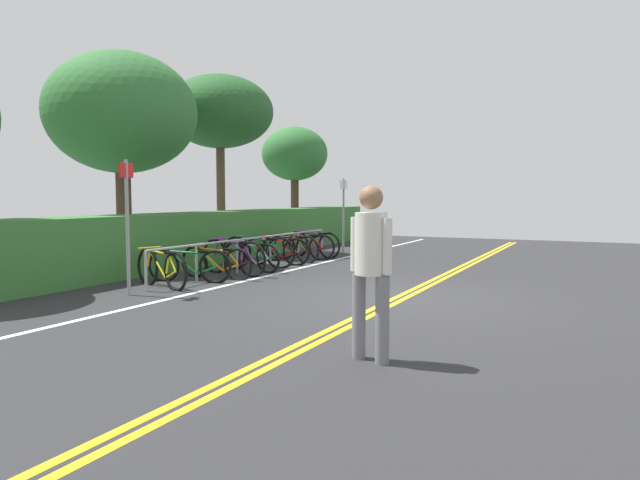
% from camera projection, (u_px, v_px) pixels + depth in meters
% --- Properties ---
extents(ground_plane, '(28.23, 11.50, 0.05)m').
position_uv_depth(ground_plane, '(400.00, 300.00, 9.45)').
color(ground_plane, '#2B2B2D').
extents(centre_line_yellow_inner, '(25.41, 0.10, 0.00)m').
position_uv_depth(centre_line_yellow_inner, '(405.00, 298.00, 9.42)').
color(centre_line_yellow_inner, gold).
rests_on(centre_line_yellow_inner, ground_plane).
extents(centre_line_yellow_outer, '(25.41, 0.10, 0.00)m').
position_uv_depth(centre_line_yellow_outer, '(396.00, 298.00, 9.49)').
color(centre_line_yellow_outer, gold).
rests_on(centre_line_yellow_outer, ground_plane).
extents(bike_lane_stripe_white, '(25.41, 0.12, 0.00)m').
position_uv_depth(bike_lane_stripe_white, '(231.00, 284.00, 10.92)').
color(bike_lane_stripe_white, white).
rests_on(bike_lane_stripe_white, ground_plane).
extents(bike_rack, '(7.00, 0.05, 0.73)m').
position_uv_depth(bike_rack, '(254.00, 245.00, 13.18)').
color(bike_rack, '#9EA0A5').
rests_on(bike_rack, ground_plane).
extents(bicycle_0, '(0.64, 1.63, 0.75)m').
position_uv_depth(bicycle_0, '(161.00, 268.00, 10.54)').
color(bicycle_0, black).
rests_on(bicycle_0, ground_plane).
extents(bicycle_1, '(0.57, 1.69, 0.69)m').
position_uv_depth(bicycle_1, '(189.00, 266.00, 11.19)').
color(bicycle_1, black).
rests_on(bicycle_1, ground_plane).
extents(bicycle_2, '(0.46, 1.75, 0.69)m').
position_uv_depth(bicycle_2, '(216.00, 263.00, 11.69)').
color(bicycle_2, black).
rests_on(bicycle_2, ground_plane).
extents(bicycle_3, '(0.51, 1.85, 0.79)m').
position_uv_depth(bicycle_3, '(233.00, 257.00, 12.25)').
color(bicycle_3, black).
rests_on(bicycle_3, ground_plane).
extents(bicycle_4, '(0.46, 1.66, 0.69)m').
position_uv_depth(bicycle_4, '(251.00, 257.00, 12.85)').
color(bicycle_4, black).
rests_on(bicycle_4, ground_plane).
extents(bicycle_5, '(0.47, 1.83, 0.76)m').
position_uv_depth(bicycle_5, '(258.00, 252.00, 13.53)').
color(bicycle_5, black).
rests_on(bicycle_5, ground_plane).
extents(bicycle_6, '(0.48, 1.69, 0.71)m').
position_uv_depth(bicycle_6, '(276.00, 251.00, 14.03)').
color(bicycle_6, black).
rests_on(bicycle_6, ground_plane).
extents(bicycle_7, '(0.46, 1.73, 0.73)m').
position_uv_depth(bicycle_7, '(290.00, 248.00, 14.64)').
color(bicycle_7, black).
rests_on(bicycle_7, ground_plane).
extents(bicycle_8, '(0.62, 1.69, 0.72)m').
position_uv_depth(bicycle_8, '(302.00, 247.00, 15.18)').
color(bicycle_8, black).
rests_on(bicycle_8, ground_plane).
extents(bicycle_9, '(0.53, 1.79, 0.74)m').
position_uv_depth(bicycle_9, '(313.00, 244.00, 15.83)').
color(bicycle_9, black).
rests_on(bicycle_9, ground_plane).
extents(pedestrian, '(0.32, 0.48, 1.77)m').
position_uv_depth(pedestrian, '(371.00, 260.00, 5.78)').
color(pedestrian, slate).
rests_on(pedestrian, ground_plane).
extents(sign_post_near, '(0.36, 0.09, 2.26)m').
position_uv_depth(sign_post_near, '(127.00, 214.00, 9.62)').
color(sign_post_near, gray).
rests_on(sign_post_near, ground_plane).
extents(sign_post_far, '(0.36, 0.08, 2.17)m').
position_uv_depth(sign_post_far, '(343.00, 208.00, 16.90)').
color(sign_post_far, gray).
rests_on(sign_post_far, ground_plane).
extents(hedge_backdrop, '(15.95, 1.11, 1.26)m').
position_uv_depth(hedge_backdrop, '(226.00, 235.00, 15.33)').
color(hedge_backdrop, '#387533').
rests_on(hedge_backdrop, ground_plane).
extents(tree_mid, '(3.46, 3.46, 4.98)m').
position_uv_depth(tree_mid, '(122.00, 114.00, 13.43)').
color(tree_mid, '#473323').
rests_on(tree_mid, ground_plane).
extents(tree_far_right, '(3.08, 3.08, 5.11)m').
position_uv_depth(tree_far_right, '(220.00, 113.00, 16.66)').
color(tree_far_right, brown).
rests_on(tree_far_right, ground_plane).
extents(tree_extra, '(2.32, 2.32, 4.09)m').
position_uv_depth(tree_extra, '(295.00, 155.00, 20.39)').
color(tree_extra, '#473323').
rests_on(tree_extra, ground_plane).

